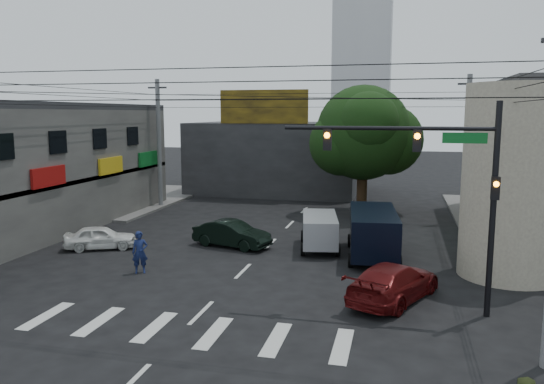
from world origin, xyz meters
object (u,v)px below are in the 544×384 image
at_px(white_compact, 101,237).
at_px(maroon_sedan, 394,282).
at_px(silver_minivan, 320,232).
at_px(street_tree, 363,133).
at_px(utility_pole_far_right, 466,148).
at_px(dark_sedan, 232,234).
at_px(traffic_officer, 140,252).
at_px(navy_van, 373,234).
at_px(utility_pole_far_left, 159,144).
at_px(traffic_gantry, 441,173).

height_order(white_compact, maroon_sedan, maroon_sedan).
distance_m(white_compact, silver_minivan, 11.08).
bearing_deg(street_tree, silver_minivan, -97.33).
distance_m(utility_pole_far_right, white_compact, 22.50).
height_order(dark_sedan, traffic_officer, traffic_officer).
xyz_separation_m(maroon_sedan, navy_van, (-1.06, 5.87, 0.42)).
bearing_deg(street_tree, utility_pole_far_left, -176.05).
xyz_separation_m(street_tree, dark_sedan, (-5.79, -11.02, -4.80)).
distance_m(white_compact, maroon_sedan, 15.10).
distance_m(utility_pole_far_right, maroon_sedan, 17.13).
height_order(silver_minivan, navy_van, navy_van).
xyz_separation_m(utility_pole_far_right, white_compact, (-18.61, -12.00, -4.01)).
bearing_deg(utility_pole_far_left, street_tree, 3.95).
relative_size(utility_pole_far_right, silver_minivan, 2.18).
relative_size(street_tree, dark_sedan, 2.02).
bearing_deg(dark_sedan, navy_van, -76.99).
distance_m(utility_pole_far_left, maroon_sedan, 23.71).
relative_size(dark_sedan, traffic_officer, 2.36).
relative_size(utility_pole_far_left, utility_pole_far_right, 1.00).
distance_m(traffic_gantry, utility_pole_far_left, 25.00).
relative_size(dark_sedan, white_compact, 1.14).
height_order(dark_sedan, navy_van, navy_van).
distance_m(traffic_gantry, traffic_officer, 12.78).
distance_m(traffic_gantry, silver_minivan, 10.00).
distance_m(utility_pole_far_left, utility_pole_far_right, 21.00).
xyz_separation_m(white_compact, traffic_officer, (3.89, -3.27, 0.32)).
xyz_separation_m(utility_pole_far_right, dark_sedan, (-12.29, -10.02, -3.93)).
height_order(utility_pole_far_right, maroon_sedan, utility_pole_far_right).
xyz_separation_m(dark_sedan, white_compact, (-6.32, -1.98, -0.08)).
xyz_separation_m(traffic_gantry, maroon_sedan, (-1.42, 0.84, -4.14)).
distance_m(utility_pole_far_left, dark_sedan, 13.85).
distance_m(dark_sedan, traffic_officer, 5.79).
height_order(utility_pole_far_left, silver_minivan, utility_pole_far_left).
bearing_deg(white_compact, traffic_gantry, -132.07).
distance_m(maroon_sedan, traffic_officer, 10.66).
bearing_deg(traffic_gantry, utility_pole_far_left, 137.14).
bearing_deg(street_tree, traffic_officer, -116.80).
height_order(utility_pole_far_right, navy_van, utility_pole_far_right).
height_order(white_compact, silver_minivan, silver_minivan).
xyz_separation_m(white_compact, maroon_sedan, (14.51, -4.17, 0.10)).
bearing_deg(utility_pole_far_right, maroon_sedan, -104.23).
xyz_separation_m(utility_pole_far_right, navy_van, (-5.16, -10.30, -3.49)).
relative_size(street_tree, silver_minivan, 2.06).
relative_size(traffic_gantry, traffic_officer, 3.95).
distance_m(silver_minivan, navy_van, 2.83).
bearing_deg(navy_van, utility_pole_far_right, -32.35).
bearing_deg(navy_van, utility_pole_far_left, 51.23).
xyz_separation_m(traffic_gantry, utility_pole_far_left, (-18.32, 17.00, -0.23)).
relative_size(dark_sedan, navy_van, 0.75).
height_order(utility_pole_far_right, silver_minivan, utility_pole_far_right).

